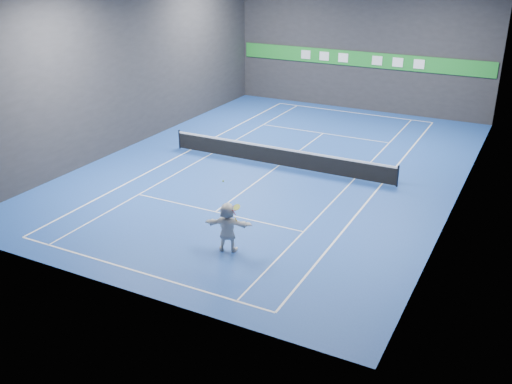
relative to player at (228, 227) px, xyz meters
The scene contains 19 objects.
ground 9.38m from the player, 103.46° to the left, with size 26.00×26.00×0.00m, color #1C439B.
wall_back 22.46m from the player, 95.62° to the left, with size 18.00×0.10×9.00m, color #262629.
wall_front 5.71m from the player, 118.98° to the right, with size 18.00×0.10×9.00m, color #262629.
wall_left 14.82m from the player, 140.91° to the left, with size 0.10×26.00×9.00m, color #262629.
wall_right 11.90m from the player, 53.05° to the left, with size 0.10×26.00×9.00m, color #262629.
baseline_near 3.68m from the player, 127.68° to the right, with size 10.98×0.08×0.01m, color white.
baseline_far 21.10m from the player, 95.92° to the left, with size 10.98×0.08×0.01m, color white.
sideline_doubles_left 11.92m from the player, 130.17° to the left, with size 0.08×23.78×0.01m, color white.
sideline_doubles_right 9.71m from the player, 69.93° to the left, with size 0.08×23.78×0.01m, color white.
sideline_singles_left 11.08m from the player, 124.69° to the left, with size 0.06×23.78×0.01m, color white.
sideline_singles_right 9.33m from the player, 77.95° to the left, with size 0.06×23.78×0.01m, color white.
service_line_near 3.58m from the player, 129.07° to the left, with size 8.23×0.06×0.01m, color white.
service_line_far 15.66m from the player, 97.99° to the left, with size 8.23×0.06×0.01m, color white.
center_service_line 9.38m from the player, 103.46° to the left, with size 0.06×12.80×0.01m, color white.
player is the anchor object (origin of this frame).
tennis_ball 1.79m from the player, 162.73° to the left, with size 0.07×0.07×0.07m, color #B0DC24.
tennis_net 9.34m from the player, 103.46° to the left, with size 12.50×0.10×1.07m.
sponsor_banner 22.26m from the player, 95.64° to the left, with size 17.64×0.11×1.00m.
tennis_racket 0.81m from the player, ahead, with size 0.49×0.39×0.76m.
Camera 1 is at (11.75, -25.31, 10.39)m, focal length 40.00 mm.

